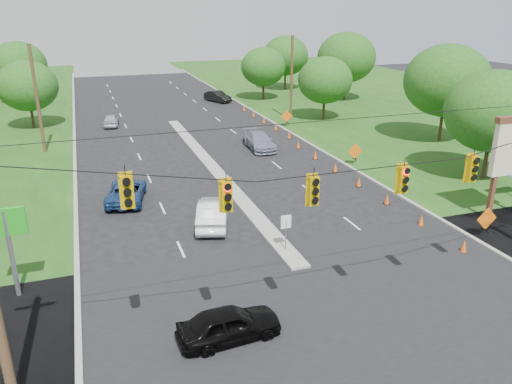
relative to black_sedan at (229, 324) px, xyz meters
name	(u,v)px	position (x,y,z in m)	size (l,w,h in m)	color
ground	(341,317)	(4.70, -0.11, -0.67)	(160.00, 160.00, 0.00)	black
cross_street	(341,317)	(4.70, -0.11, -0.67)	(160.00, 14.00, 0.02)	black
curb_left	(75,150)	(-5.40, 29.89, -0.67)	(0.25, 110.00, 0.16)	gray
curb_right	(288,132)	(14.80, 29.89, -0.67)	(0.25, 110.00, 0.16)	gray
median	(212,168)	(4.70, 20.89, -0.67)	(1.00, 34.00, 0.18)	gray
median_sign	(286,226)	(4.70, 5.89, 0.79)	(0.55, 0.06, 2.05)	gray
signal_span	(362,213)	(4.64, -1.11, 4.30)	(25.60, 0.32, 9.00)	#422D1C
utility_pole_far_left	(37,100)	(-7.80, 29.89, 3.83)	(0.28, 0.28, 9.00)	#422D1C
utility_pole_far_right	(292,79)	(17.20, 34.89, 3.83)	(0.28, 0.28, 9.00)	#422D1C
cone_0	(464,246)	(13.29, 2.89, -0.32)	(0.32, 0.32, 0.70)	#FF540E
cone_1	(421,220)	(13.29, 6.39, -0.32)	(0.32, 0.32, 0.70)	#FF540E
cone_2	(387,199)	(13.29, 9.89, -0.32)	(0.32, 0.32, 0.70)	#FF540E
cone_3	(359,182)	(13.29, 13.39, -0.32)	(0.32, 0.32, 0.70)	#FF540E
cone_4	(335,167)	(13.29, 16.89, -0.32)	(0.32, 0.32, 0.70)	#FF540E
cone_5	(315,155)	(13.29, 20.39, -0.32)	(0.32, 0.32, 0.70)	#FF540E
cone_6	(298,145)	(13.29, 23.89, -0.32)	(0.32, 0.32, 0.70)	#FF540E
cone_7	(289,135)	(13.89, 27.39, -0.32)	(0.32, 0.32, 0.70)	#FF540E
cone_8	(276,127)	(13.89, 30.89, -0.32)	(0.32, 0.32, 0.70)	#FF540E
cone_9	(264,120)	(13.89, 34.39, -0.32)	(0.32, 0.32, 0.70)	#FF540E
cone_10	(253,114)	(13.89, 37.89, -0.32)	(0.32, 0.32, 0.70)	#FF540E
cone_11	(244,108)	(13.89, 41.39, -0.32)	(0.32, 0.32, 0.70)	#FF540E
work_sign_0	(487,220)	(15.50, 3.89, 0.42)	(1.27, 0.58, 1.37)	black
work_sign_1	(355,152)	(15.50, 17.89, 0.42)	(1.27, 0.58, 1.37)	black
work_sign_2	(287,117)	(15.50, 31.89, 0.42)	(1.27, 0.58, 1.37)	black
tree_5	(27,86)	(-9.30, 39.89, 3.67)	(5.88, 5.88, 6.86)	black
tree_6	(19,65)	(-11.30, 54.89, 4.29)	(6.72, 6.72, 7.84)	black
tree_7	(494,111)	(22.70, 11.89, 4.29)	(6.72, 6.72, 7.84)	black
tree_8	(447,81)	(26.70, 21.89, 4.91)	(7.56, 7.56, 8.82)	black
tree_9	(325,80)	(20.70, 33.89, 3.67)	(5.88, 5.88, 6.86)	black
tree_10	(346,57)	(28.70, 43.89, 4.91)	(7.56, 7.56, 8.82)	black
tree_11	(286,56)	(24.70, 54.89, 4.29)	(6.72, 6.72, 7.84)	black
tree_12	(263,67)	(18.70, 47.89, 3.67)	(5.88, 5.88, 6.86)	black
black_sedan	(229,324)	(0.00, 0.00, 0.00)	(1.58, 3.94, 1.34)	black
white_sedan	(213,212)	(2.07, 10.44, 0.10)	(1.62, 4.65, 1.53)	white
blue_pickup	(126,191)	(-2.26, 15.88, 0.00)	(2.21, 4.80, 1.33)	navy
silver_car_far	(259,141)	(9.99, 24.90, 0.05)	(2.02, 4.97, 1.44)	gray
silver_car_oncoming	(111,120)	(-1.70, 38.33, -0.04)	(1.48, 3.69, 1.26)	#A8A6B9
dark_car_receding	(218,96)	(12.52, 48.47, 0.03)	(1.48, 4.26, 1.40)	black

